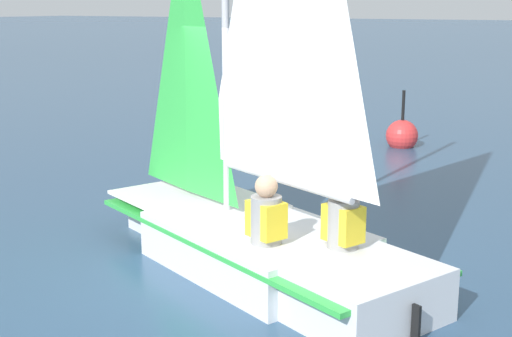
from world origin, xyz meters
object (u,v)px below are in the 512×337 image
sailor_crew (343,234)px  buoy_marker (402,135)px  sailboat_main (258,200)px  sailor_helm (266,230)px

sailor_crew → buoy_marker: size_ratio=0.96×
sailboat_main → sailor_crew: size_ratio=5.02×
sailboat_main → sailor_helm: sailboat_main is taller
sailboat_main → buoy_marker: (7.22, 0.81, -0.54)m
sailboat_main → sailor_helm: (-0.46, -0.35, -0.14)m
sailboat_main → sailor_helm: size_ratio=5.02×
sailboat_main → sailor_crew: (-0.22, -1.05, -0.14)m
sailboat_main → sailor_crew: bearing=-168.7°
buoy_marker → sailor_crew: bearing=-166.0°
sailor_helm → buoy_marker: (7.68, 1.16, -0.40)m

